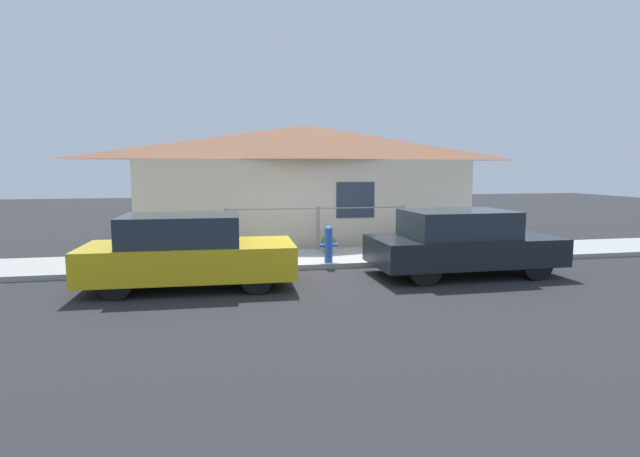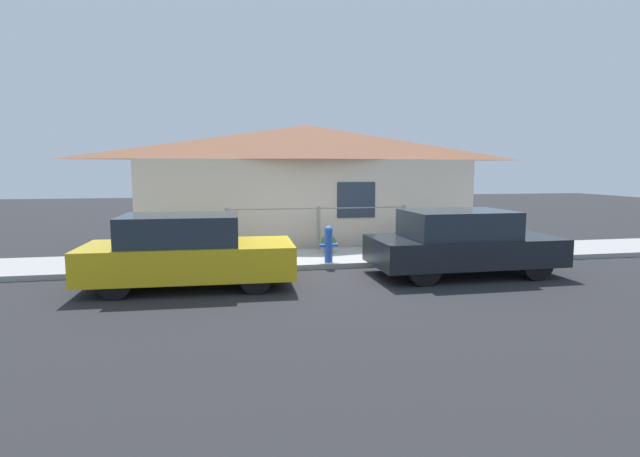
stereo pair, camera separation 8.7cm
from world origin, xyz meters
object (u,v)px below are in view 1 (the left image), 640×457
at_px(fire_hydrant, 329,243).
at_px(potted_plant_corner, 398,239).
at_px(car_left, 188,252).
at_px(potted_plant_near_hydrant, 328,243).
at_px(car_right, 461,242).
at_px(potted_plant_by_fence, 181,243).

height_order(fire_hydrant, potted_plant_corner, fire_hydrant).
height_order(car_left, fire_hydrant, car_left).
relative_size(potted_plant_near_hydrant, potted_plant_corner, 1.06).
bearing_deg(potted_plant_near_hydrant, car_right, -48.09).
xyz_separation_m(fire_hydrant, potted_plant_corner, (2.32, 1.72, -0.21)).
distance_m(fire_hydrant, potted_plant_corner, 2.90).
distance_m(car_right, potted_plant_by_fence, 6.51).
bearing_deg(car_left, potted_plant_near_hydrant, 39.91).
height_order(car_right, potted_plant_near_hydrant, car_right).
bearing_deg(potted_plant_corner, fire_hydrant, -143.55).
height_order(car_left, potted_plant_by_fence, car_left).
bearing_deg(potted_plant_by_fence, potted_plant_corner, 5.16).
relative_size(car_right, fire_hydrant, 4.71).
xyz_separation_m(potted_plant_by_fence, potted_plant_corner, (5.69, 0.51, -0.14)).
bearing_deg(potted_plant_near_hydrant, car_left, -141.90).
bearing_deg(car_right, fire_hydrant, 151.31).
distance_m(potted_plant_near_hydrant, potted_plant_by_fence, 3.63).
xyz_separation_m(car_left, car_right, (5.67, -0.00, 0.01)).
relative_size(car_right, potted_plant_corner, 8.90).
bearing_deg(car_left, car_right, 1.79).
bearing_deg(car_right, potted_plant_by_fence, 155.98).
distance_m(car_left, car_right, 5.67).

